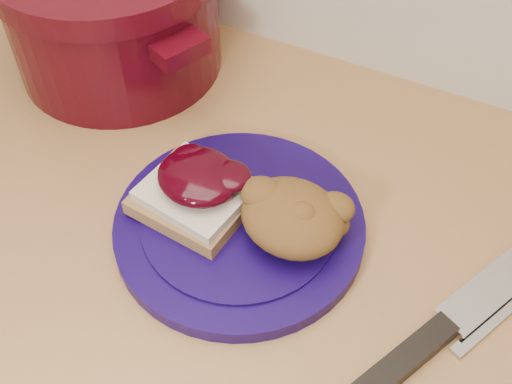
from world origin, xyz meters
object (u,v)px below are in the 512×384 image
at_px(plate, 239,226).
at_px(chef_knife, 435,335).
at_px(butter_knife, 511,304).
at_px(dutch_oven, 113,10).
at_px(pepper_grinder, 150,2).

bearing_deg(plate, chef_knife, -8.20).
bearing_deg(chef_knife, butter_knife, -14.08).
xyz_separation_m(plate, dutch_oven, (-0.28, 0.19, 0.08)).
bearing_deg(plate, dutch_oven, 146.11).
bearing_deg(pepper_grinder, dutch_oven, -103.00).
height_order(chef_knife, pepper_grinder, pepper_grinder).
height_order(plate, pepper_grinder, pepper_grinder).
bearing_deg(dutch_oven, butter_knife, -14.90).
height_order(plate, butter_knife, plate).
relative_size(plate, butter_knife, 1.59).
bearing_deg(pepper_grinder, plate, -42.99).
relative_size(chef_knife, dutch_oven, 0.87).
distance_m(chef_knife, butter_knife, 0.09).
bearing_deg(chef_knife, dutch_oven, 91.72).
distance_m(plate, chef_knife, 0.23).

